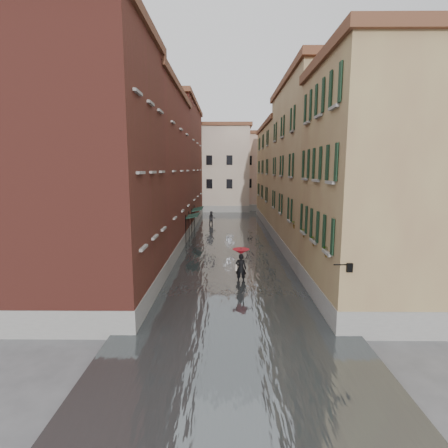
{
  "coord_description": "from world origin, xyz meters",
  "views": [
    {
      "loc": [
        -0.35,
        -19.01,
        6.74
      ],
      "look_at": [
        -0.55,
        4.58,
        3.0
      ],
      "focal_mm": 28.0,
      "sensor_mm": 36.0,
      "label": 1
    }
  ],
  "objects": [
    {
      "name": "ground",
      "position": [
        0.0,
        0.0,
        0.0
      ],
      "size": [
        120.0,
        120.0,
        0.0
      ],
      "primitive_type": "plane",
      "color": "#525254",
      "rests_on": "ground"
    },
    {
      "name": "floodwater",
      "position": [
        0.0,
        13.0,
        0.1
      ],
      "size": [
        10.0,
        60.0,
        0.2
      ],
      "primitive_type": "cube",
      "color": "#4A5052",
      "rests_on": "ground"
    },
    {
      "name": "building_left_near",
      "position": [
        -7.0,
        -2.0,
        6.5
      ],
      "size": [
        6.0,
        8.0,
        13.0
      ],
      "primitive_type": "cube",
      "color": "maroon",
      "rests_on": "ground"
    },
    {
      "name": "building_left_mid",
      "position": [
        -7.0,
        9.0,
        6.25
      ],
      "size": [
        6.0,
        14.0,
        12.5
      ],
      "primitive_type": "cube",
      "color": "maroon",
      "rests_on": "ground"
    },
    {
      "name": "building_left_far",
      "position": [
        -7.0,
        24.0,
        7.0
      ],
      "size": [
        6.0,
        16.0,
        14.0
      ],
      "primitive_type": "cube",
      "color": "maroon",
      "rests_on": "ground"
    },
    {
      "name": "building_right_near",
      "position": [
        7.0,
        -2.0,
        5.75
      ],
      "size": [
        6.0,
        8.0,
        11.5
      ],
      "primitive_type": "cube",
      "color": "#8C6648",
      "rests_on": "ground"
    },
    {
      "name": "building_right_mid",
      "position": [
        7.0,
        9.0,
        6.5
      ],
      "size": [
        6.0,
        14.0,
        13.0
      ],
      "primitive_type": "cube",
      "color": "tan",
      "rests_on": "ground"
    },
    {
      "name": "building_right_far",
      "position": [
        7.0,
        24.0,
        5.75
      ],
      "size": [
        6.0,
        16.0,
        11.5
      ],
      "primitive_type": "cube",
      "color": "#8C6648",
      "rests_on": "ground"
    },
    {
      "name": "building_end_cream",
      "position": [
        -3.0,
        38.0,
        6.5
      ],
      "size": [
        12.0,
        9.0,
        13.0
      ],
      "primitive_type": "cube",
      "color": "beige",
      "rests_on": "ground"
    },
    {
      "name": "building_end_pink",
      "position": [
        6.0,
        40.0,
        6.0
      ],
      "size": [
        10.0,
        9.0,
        12.0
      ],
      "primitive_type": "cube",
      "color": "tan",
      "rests_on": "ground"
    },
    {
      "name": "awning_near",
      "position": [
        -3.49,
        12.23,
        2.46
      ],
      "size": [
        1.09,
        2.72,
        2.8
      ],
      "color": "black",
      "rests_on": "ground"
    },
    {
      "name": "awning_far",
      "position": [
        -3.48,
        17.47,
        2.47
      ],
      "size": [
        1.09,
        3.16,
        2.8
      ],
      "color": "black",
      "rests_on": "ground"
    },
    {
      "name": "wall_lantern",
      "position": [
        4.33,
        -6.0,
        3.01
      ],
      "size": [
        0.71,
        0.22,
        0.35
      ],
      "color": "black",
      "rests_on": "ground"
    },
    {
      "name": "window_planters",
      "position": [
        4.12,
        -0.57,
        3.51
      ],
      "size": [
        0.59,
        8.24,
        0.84
      ],
      "color": "#9E5C33",
      "rests_on": "ground"
    },
    {
      "name": "pedestrian_main",
      "position": [
        0.48,
        1.06,
        1.27
      ],
      "size": [
        1.03,
        1.03,
        2.06
      ],
      "color": "black",
      "rests_on": "ground"
    },
    {
      "name": "pedestrian_far",
      "position": [
        -2.16,
        21.81,
        0.89
      ],
      "size": [
        0.97,
        0.81,
        1.78
      ],
      "primitive_type": "imported",
      "rotation": [
        0.0,
        0.0,
        0.17
      ],
      "color": "black",
      "rests_on": "ground"
    }
  ]
}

